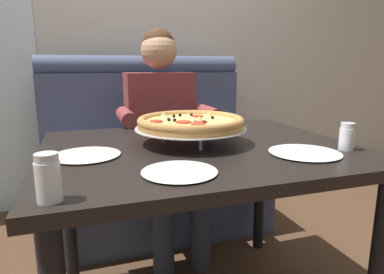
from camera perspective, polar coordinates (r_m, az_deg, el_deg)
name	(u,v)px	position (r m, az deg, el deg)	size (l,w,h in m)	color
back_wall_with_window	(133,21)	(2.77, -9.96, 18.98)	(6.00, 0.12, 2.80)	beige
booth_bench	(152,165)	(2.28, -6.86, -4.85)	(1.40, 0.78, 1.13)	#424C6B
dining_table	(199,167)	(1.33, 1.24, -5.20)	(1.18, 0.96, 0.76)	black
diner_main	(164,127)	(1.96, -4.84, 1.77)	(0.54, 0.64, 1.27)	#2D3342
pizza	(191,123)	(1.32, -0.23, 2.42)	(0.44, 0.44, 0.12)	silver
shaker_oregano	(48,181)	(0.83, -23.31, -6.93)	(0.06, 0.06, 0.11)	white
shaker_pepper_flakes	(347,139)	(1.36, 24.90, -0.23)	(0.05, 0.05, 0.10)	white
plate_near_left	(86,153)	(1.21, -17.63, -2.67)	(0.23, 0.23, 0.02)	white
plate_near_right	(305,151)	(1.25, 18.68, -2.27)	(0.25, 0.25, 0.02)	white
plate_far_side	(179,170)	(0.97, -2.16, -5.59)	(0.22, 0.22, 0.02)	white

